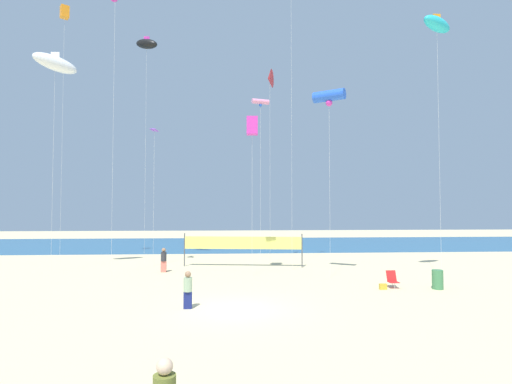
# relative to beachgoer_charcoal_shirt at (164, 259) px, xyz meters

# --- Properties ---
(ground_plane) EXTENTS (120.00, 120.00, 0.00)m
(ground_plane) POSITION_rel_beachgoer_charcoal_shirt_xyz_m (4.63, -10.12, -0.86)
(ground_plane) COLOR beige
(ocean_band) EXTENTS (120.00, 20.00, 0.01)m
(ocean_band) POSITION_rel_beachgoer_charcoal_shirt_xyz_m (4.63, 20.58, -0.85)
(ocean_band) COLOR #28608C
(ocean_band) RESTS_ON ground
(beachgoer_charcoal_shirt) EXTENTS (0.37, 0.37, 1.60)m
(beachgoer_charcoal_shirt) POSITION_rel_beachgoer_charcoal_shirt_xyz_m (0.00, 0.00, 0.00)
(beachgoer_charcoal_shirt) COLOR #EA7260
(beachgoer_charcoal_shirt) RESTS_ON ground
(beachgoer_sage_shirt) EXTENTS (0.36, 0.36, 1.57)m
(beachgoer_sage_shirt) POSITION_rel_beachgoer_charcoal_shirt_xyz_m (2.61, -9.84, -0.02)
(beachgoer_sage_shirt) COLOR navy
(beachgoer_sage_shirt) RESTS_ON ground
(folding_beach_chair) EXTENTS (0.52, 0.65, 0.89)m
(folding_beach_chair) POSITION_rel_beachgoer_charcoal_shirt_xyz_m (13.04, -6.03, -0.39)
(folding_beach_chair) COLOR red
(folding_beach_chair) RESTS_ON ground
(trash_barrel) EXTENTS (0.56, 0.56, 1.00)m
(trash_barrel) POSITION_rel_beachgoer_charcoal_shirt_xyz_m (15.25, -6.56, -0.36)
(trash_barrel) COLOR #3F7F4C
(trash_barrel) RESTS_ON ground
(volleyball_net) EXTENTS (8.57, 1.22, 2.40)m
(volleyball_net) POSITION_rel_beachgoer_charcoal_shirt_xyz_m (5.31, 2.13, 0.78)
(volleyball_net) COLOR #4C4C51
(volleyball_net) RESTS_ON ground
(beach_handbag) EXTENTS (0.38, 0.19, 0.30)m
(beach_handbag) POSITION_rel_beachgoer_charcoal_shirt_xyz_m (12.35, -6.48, -0.71)
(beach_handbag) COLOR gold
(beach_handbag) RESTS_ON ground
(kite_white_inflatable) EXTENTS (3.04, 2.28, 14.74)m
(kite_white_inflatable) POSITION_rel_beachgoer_charcoal_shirt_xyz_m (-7.37, 0.27, 13.10)
(kite_white_inflatable) COLOR silver
(kite_white_inflatable) RESTS_ON ground
(kite_magenta_box) EXTENTS (0.73, 0.73, 10.08)m
(kite_magenta_box) POSITION_rel_beachgoer_charcoal_shirt_xyz_m (5.78, -1.64, 8.65)
(kite_magenta_box) COLOR silver
(kite_magenta_box) RESTS_ON ground
(kite_cyan_inflatable) EXTENTS (2.46, 1.83, 15.99)m
(kite_cyan_inflatable) POSITION_rel_beachgoer_charcoal_shirt_xyz_m (16.84, -4.04, 14.49)
(kite_cyan_inflatable) COLOR silver
(kite_cyan_inflatable) RESTS_ON ground
(kite_violet_diamond) EXTENTS (0.79, 0.79, 10.20)m
(kite_violet_diamond) POSITION_rel_beachgoer_charcoal_shirt_xyz_m (-1.20, 2.77, 9.06)
(kite_violet_diamond) COLOR silver
(kite_violet_diamond) RESTS_ON ground
(kite_black_inflatable) EXTENTS (2.37, 1.90, 18.06)m
(kite_black_inflatable) POSITION_rel_beachgoer_charcoal_shirt_xyz_m (-2.33, 5.08, 16.55)
(kite_black_inflatable) COLOR silver
(kite_black_inflatable) RESTS_ON ground
(kite_red_delta) EXTENTS (0.75, 1.47, 15.07)m
(kite_red_delta) POSITION_rel_beachgoer_charcoal_shirt_xyz_m (7.46, 3.63, 13.48)
(kite_red_delta) COLOR silver
(kite_red_delta) RESTS_ON ground
(kite_orange_box) EXTENTS (0.83, 0.83, 20.44)m
(kite_orange_box) POSITION_rel_beachgoer_charcoal_shirt_xyz_m (-8.90, 5.36, 19.02)
(kite_orange_box) COLOR silver
(kite_orange_box) RESTS_ON ground
(kite_blue_tube) EXTENTS (2.01, 1.65, 11.49)m
(kite_blue_tube) POSITION_rel_beachgoer_charcoal_shirt_xyz_m (10.45, -3.02, 10.26)
(kite_blue_tube) COLOR silver
(kite_blue_tube) RESTS_ON ground
(kite_pink_tube) EXTENTS (1.58, 0.81, 13.82)m
(kite_pink_tube) POSITION_rel_beachgoer_charcoal_shirt_xyz_m (7.03, 7.64, 12.68)
(kite_pink_tube) COLOR silver
(kite_pink_tube) RESTS_ON ground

